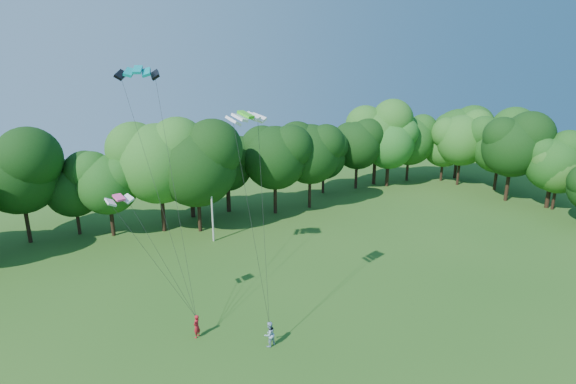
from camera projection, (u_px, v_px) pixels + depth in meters
utility_pole at (212, 207)px, 48.00m from camera, size 1.52×0.19×7.59m
kite_flyer_left at (197, 326)px, 31.90m from camera, size 0.76×0.72×1.75m
kite_flyer_right at (269, 334)px, 30.89m from camera, size 1.02×0.87×1.84m
kite_teal at (138, 70)px, 32.72m from camera, size 3.31×2.38×0.63m
kite_green at (246, 115)px, 28.90m from camera, size 2.84×1.85×0.46m
kite_pink at (119, 198)px, 30.05m from camera, size 1.90×1.20×0.34m
tree_back_center at (196, 156)px, 49.45m from camera, size 9.81×9.81×14.26m
tree_back_east at (390, 139)px, 68.26m from camera, size 8.26×8.26×12.02m
tree_flank_east at (560, 166)px, 57.77m from camera, size 6.56×6.56×9.55m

